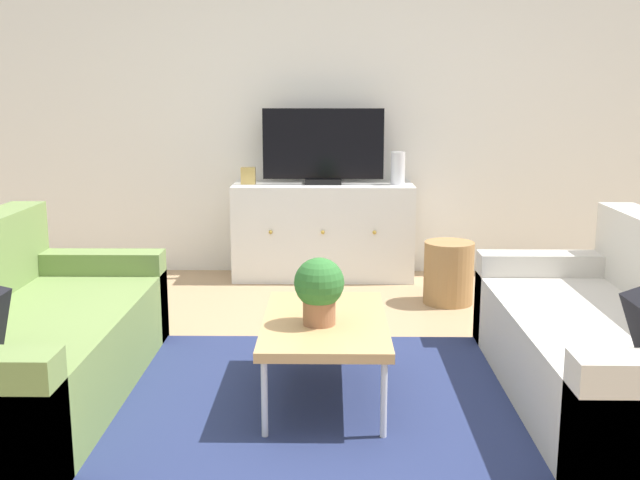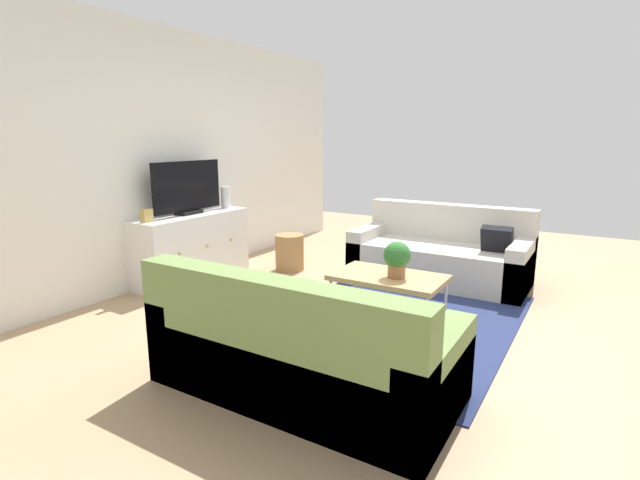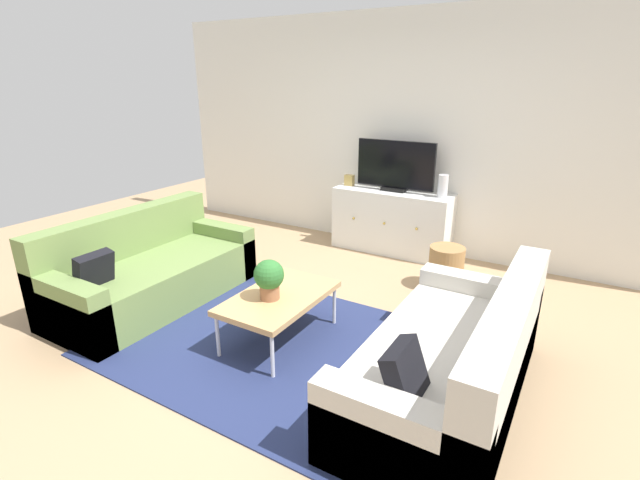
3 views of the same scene
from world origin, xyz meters
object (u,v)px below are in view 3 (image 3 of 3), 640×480
at_px(couch_left_side, 147,273).
at_px(glass_vase, 443,186).
at_px(wicker_basket, 446,268).
at_px(flat_screen_tv, 395,166).
at_px(mantel_clock, 349,180).
at_px(coffee_table, 279,299).
at_px(potted_plant, 269,278).
at_px(couch_right_side, 458,366).
at_px(tv_console, 392,221).

height_order(couch_left_side, glass_vase, glass_vase).
bearing_deg(couch_left_side, wicker_basket, 35.86).
bearing_deg(couch_left_side, glass_vase, 49.76).
xyz_separation_m(flat_screen_tv, mantel_clock, (-0.57, -0.02, -0.22)).
bearing_deg(coffee_table, potted_plant, -107.80).
relative_size(couch_right_side, mantel_clock, 14.28).
xyz_separation_m(couch_left_side, coffee_table, (1.47, 0.04, 0.09)).
distance_m(couch_left_side, coffee_table, 1.48).
distance_m(coffee_table, flat_screen_tv, 2.44).
relative_size(potted_plant, mantel_clock, 2.39).
bearing_deg(couch_left_side, tv_console, 58.83).
height_order(couch_right_side, potted_plant, couch_right_side).
distance_m(couch_right_side, wicker_basket, 1.76).
height_order(potted_plant, mantel_clock, mantel_clock).
bearing_deg(couch_right_side, flat_screen_tv, 121.05).
bearing_deg(tv_console, flat_screen_tv, 90.00).
bearing_deg(couch_left_side, flat_screen_tv, 59.04).
bearing_deg(coffee_table, wicker_basket, 62.77).
relative_size(couch_right_side, glass_vase, 7.47).
bearing_deg(couch_left_side, mantel_clock, 70.02).
bearing_deg(couch_left_side, couch_right_side, 0.00).
relative_size(tv_console, mantel_clock, 10.66).
bearing_deg(potted_plant, mantel_clock, 103.57).
height_order(couch_right_side, wicker_basket, couch_right_side).
height_order(couch_right_side, coffee_table, couch_right_side).
xyz_separation_m(mantel_clock, wicker_basket, (1.45, -0.71, -0.59)).
bearing_deg(flat_screen_tv, couch_right_side, -58.95).
xyz_separation_m(glass_vase, wicker_basket, (0.30, -0.71, -0.65)).
relative_size(coffee_table, flat_screen_tv, 1.03).
distance_m(couch_left_side, potted_plant, 1.48).
bearing_deg(glass_vase, potted_plant, -103.13).
relative_size(couch_left_side, coffee_table, 1.95).
relative_size(glass_vase, mantel_clock, 1.91).
bearing_deg(wicker_basket, glass_vase, 113.09).
distance_m(glass_vase, mantel_clock, 1.15).
height_order(tv_console, glass_vase, glass_vase).
bearing_deg(glass_vase, couch_left_side, -130.24).
bearing_deg(potted_plant, flat_screen_tv, 90.23).
bearing_deg(coffee_table, tv_console, 90.88).
relative_size(coffee_table, wicker_basket, 2.21).
relative_size(potted_plant, glass_vase, 1.25).
xyz_separation_m(potted_plant, wicker_basket, (0.86, 1.71, -0.35)).
xyz_separation_m(coffee_table, potted_plant, (-0.03, -0.08, 0.20)).
height_order(potted_plant, glass_vase, glass_vase).
distance_m(couch_left_side, couch_right_side, 2.88).
relative_size(couch_right_side, flat_screen_tv, 2.01).
bearing_deg(wicker_basket, tv_console, 141.10).
relative_size(couch_left_side, glass_vase, 7.47).
xyz_separation_m(couch_left_side, tv_console, (1.44, 2.37, 0.10)).
bearing_deg(glass_vase, mantel_clock, 180.00).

